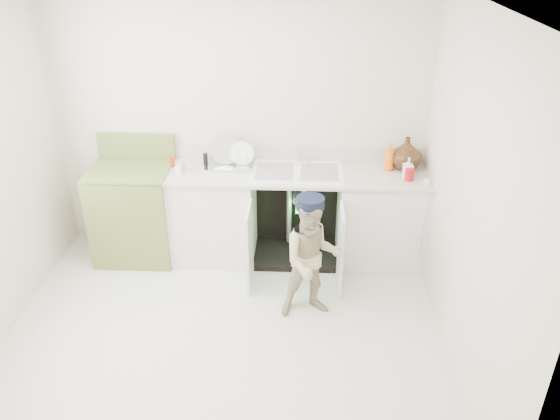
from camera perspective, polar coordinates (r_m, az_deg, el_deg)
name	(u,v)px	position (r m, az deg, el deg)	size (l,w,h in m)	color
ground	(224,334)	(4.52, -5.90, -12.81)	(3.50, 3.50, 0.00)	#BBB7A4
room_shell	(215,195)	(3.82, -6.81, 1.52)	(6.00, 5.50, 1.26)	beige
counter_run	(299,213)	(5.20, 1.98, -0.33)	(2.44, 1.02, 1.20)	white
avocado_stove	(136,211)	(5.42, -14.86, -0.05)	(0.74, 0.65, 1.15)	olive
repair_worker	(312,258)	(4.41, 3.41, -5.03)	(0.59, 0.79, 1.08)	#BFAE89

